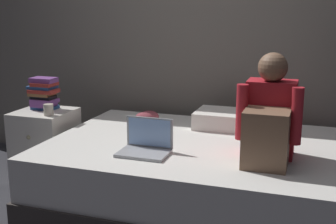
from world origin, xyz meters
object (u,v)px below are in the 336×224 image
nightstand (46,145)px  mug (49,110)px  bed (191,175)px  clothes_pile (147,117)px  pillow (232,120)px  laptop (146,145)px  book_stack (44,93)px  person_sitting (269,120)px

nightstand → mug: size_ratio=6.50×
bed → clothes_pile: (-0.49, 0.41, 0.29)m
pillow → laptop: bearing=-117.8°
bed → pillow: (0.20, 0.45, 0.31)m
laptop → book_stack: (-1.12, 0.53, 0.17)m
person_sitting → laptop: size_ratio=2.05×
mug → person_sitting: bearing=-7.5°
mug → clothes_pile: size_ratio=0.47×
pillow → mug: bearing=-162.6°
book_stack → mug: size_ratio=2.93×
bed → laptop: bearing=-122.3°
nightstand → clothes_pile: (0.81, 0.27, 0.24)m
nightstand → pillow: (1.50, 0.31, 0.26)m
bed → person_sitting: bearing=-20.7°
bed → laptop: 0.50m
bed → nightstand: 1.31m
laptop → pillow: 0.88m
book_stack → laptop: bearing=-25.4°
person_sitting → mug: bearing=172.5°
laptop → pillow: laptop is taller
bed → book_stack: bearing=171.5°
book_stack → clothes_pile: 0.88m
bed → person_sitting: person_sitting is taller
bed → nightstand: size_ratio=3.42×
person_sitting → book_stack: (-1.88, 0.41, -0.02)m
bed → pillow: 0.58m
mug → clothes_pile: 0.79m
nightstand → clothes_pile: bearing=18.2°
person_sitting → mug: 1.74m
pillow → clothes_pile: (-0.69, -0.04, -0.02)m
pillow → book_stack: book_stack is taller
book_stack → clothes_pile: book_stack is taller
nightstand → clothes_pile: size_ratio=3.08×
bed → mug: size_ratio=22.22×
bed → book_stack: size_ratio=7.58×
pillow → book_stack: (-1.53, -0.25, 0.16)m
book_stack → person_sitting: bearing=-12.2°
nightstand → mug: (0.13, -0.12, 0.34)m
clothes_pile → mug: bearing=-150.3°
person_sitting → mug: size_ratio=7.28×
person_sitting → clothes_pile: size_ratio=3.45×
pillow → nightstand: bearing=-168.3°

